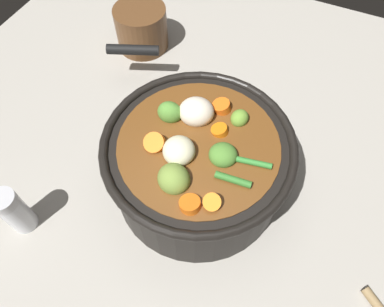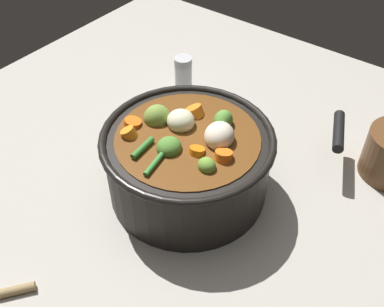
% 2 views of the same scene
% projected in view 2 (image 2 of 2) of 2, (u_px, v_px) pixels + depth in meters
% --- Properties ---
extents(ground_plane, '(1.10, 1.10, 0.00)m').
position_uv_depth(ground_plane, '(188.00, 189.00, 0.75)').
color(ground_plane, '#9E998E').
extents(cooking_pot, '(0.26, 0.26, 0.14)m').
position_uv_depth(cooking_pot, '(188.00, 161.00, 0.71)').
color(cooking_pot, black).
rests_on(cooking_pot, ground_plane).
extents(salt_shaker, '(0.04, 0.04, 0.09)m').
position_uv_depth(salt_shaker, '(183.00, 77.00, 0.91)').
color(salt_shaker, silver).
rests_on(salt_shaker, ground_plane).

